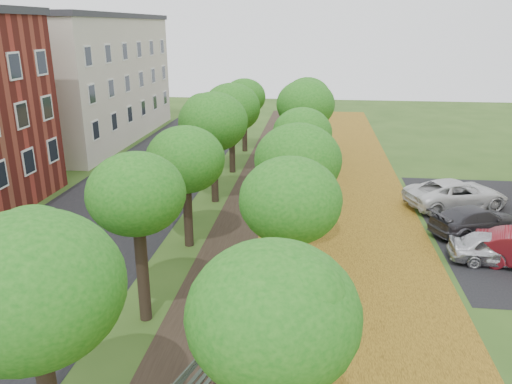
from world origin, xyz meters
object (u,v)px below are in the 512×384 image
(car_silver, at_px, (498,249))
(car_grey, at_px, (476,221))
(car_white, at_px, (456,194))
(bench, at_px, (198,381))

(car_silver, xyz_separation_m, car_grey, (0.00, 3.13, 0.00))
(car_white, bearing_deg, car_grey, 159.70)
(car_silver, bearing_deg, car_white, 3.09)
(bench, height_order, car_white, car_white)
(car_silver, bearing_deg, bench, 134.12)
(bench, distance_m, car_white, 19.18)
(bench, relative_size, car_silver, 0.52)
(bench, relative_size, car_grey, 0.44)
(car_silver, xyz_separation_m, car_white, (0.00, 6.78, 0.11))
(bench, xyz_separation_m, car_silver, (10.59, 9.21, 0.18))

